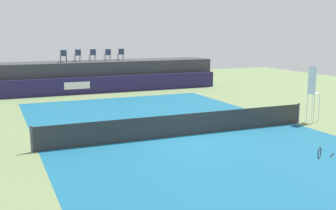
{
  "coord_description": "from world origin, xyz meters",
  "views": [
    {
      "loc": [
        -7.39,
        -15.59,
        4.44
      ],
      "look_at": [
        0.15,
        2.0,
        1.0
      ],
      "focal_mm": 44.18,
      "sensor_mm": 36.0,
      "label": 1
    }
  ],
  "objects_px": {
    "spectator_chair_right": "(108,54)",
    "umpire_chair": "(313,90)",
    "net_post_far": "(298,113)",
    "tennis_ball": "(59,106)",
    "spectator_chair_center": "(93,54)",
    "spectator_chair_far_right": "(121,54)",
    "spectator_chair_left": "(78,55)",
    "net_post_near": "(32,139)",
    "spectator_chair_far_left": "(63,55)"
  },
  "relations": [
    {
      "from": "spectator_chair_right",
      "to": "umpire_chair",
      "type": "relative_size",
      "value": 0.32
    },
    {
      "from": "spectator_chair_right",
      "to": "umpire_chair",
      "type": "xyz_separation_m",
      "value": [
        6.17,
        -15.21,
        -1.11
      ]
    },
    {
      "from": "net_post_far",
      "to": "tennis_ball",
      "type": "xyz_separation_m",
      "value": [
        -10.03,
        9.23,
        -0.46
      ]
    },
    {
      "from": "spectator_chair_center",
      "to": "spectator_chair_right",
      "type": "distance_m",
      "value": 1.13
    },
    {
      "from": "spectator_chair_far_right",
      "to": "net_post_far",
      "type": "distance_m",
      "value": 16.19
    },
    {
      "from": "spectator_chair_left",
      "to": "net_post_near",
      "type": "xyz_separation_m",
      "value": [
        -4.79,
        -15.41,
        -2.19
      ]
    },
    {
      "from": "spectator_chair_left",
      "to": "net_post_far",
      "type": "xyz_separation_m",
      "value": [
        7.61,
        -15.41,
        -2.19
      ]
    },
    {
      "from": "net_post_far",
      "to": "net_post_near",
      "type": "bearing_deg",
      "value": 180.0
    },
    {
      "from": "spectator_chair_center",
      "to": "spectator_chair_far_left",
      "type": "bearing_deg",
      "value": -170.91
    },
    {
      "from": "spectator_chair_far_left",
      "to": "umpire_chair",
      "type": "relative_size",
      "value": 0.32
    },
    {
      "from": "spectator_chair_right",
      "to": "tennis_ball",
      "type": "xyz_separation_m",
      "value": [
        -4.65,
        -5.95,
        -2.66
      ]
    },
    {
      "from": "net_post_near",
      "to": "tennis_ball",
      "type": "distance_m",
      "value": 9.55
    },
    {
      "from": "spectator_chair_far_left",
      "to": "spectator_chair_right",
      "type": "bearing_deg",
      "value": 1.42
    },
    {
      "from": "spectator_chair_right",
      "to": "net_post_near",
      "type": "xyz_separation_m",
      "value": [
        -7.02,
        -15.19,
        -2.19
      ]
    },
    {
      "from": "spectator_chair_far_right",
      "to": "net_post_far",
      "type": "xyz_separation_m",
      "value": [
        4.26,
        -15.47,
        -2.19
      ]
    },
    {
      "from": "spectator_chair_far_left",
      "to": "tennis_ball",
      "type": "distance_m",
      "value": 6.58
    },
    {
      "from": "spectator_chair_far_right",
      "to": "spectator_chair_left",
      "type": "bearing_deg",
      "value": -178.94
    },
    {
      "from": "net_post_far",
      "to": "spectator_chair_right",
      "type": "bearing_deg",
      "value": 109.52
    },
    {
      "from": "net_post_near",
      "to": "spectator_chair_center",
      "type": "bearing_deg",
      "value": 69.04
    },
    {
      "from": "spectator_chair_far_right",
      "to": "tennis_ball",
      "type": "bearing_deg",
      "value": -132.8
    },
    {
      "from": "tennis_ball",
      "to": "spectator_chair_far_right",
      "type": "bearing_deg",
      "value": 47.2
    },
    {
      "from": "umpire_chair",
      "to": "net_post_far",
      "type": "distance_m",
      "value": 1.34
    },
    {
      "from": "spectator_chair_far_left",
      "to": "tennis_ball",
      "type": "bearing_deg",
      "value": -102.79
    },
    {
      "from": "spectator_chair_far_left",
      "to": "spectator_chair_far_right",
      "type": "height_order",
      "value": "same"
    },
    {
      "from": "spectator_chair_far_right",
      "to": "net_post_near",
      "type": "distance_m",
      "value": 17.62
    },
    {
      "from": "spectator_chair_right",
      "to": "umpire_chair",
      "type": "height_order",
      "value": "spectator_chair_right"
    },
    {
      "from": "tennis_ball",
      "to": "net_post_near",
      "type": "bearing_deg",
      "value": -104.4
    },
    {
      "from": "spectator_chair_left",
      "to": "tennis_ball",
      "type": "relative_size",
      "value": 13.06
    },
    {
      "from": "spectator_chair_far_left",
      "to": "net_post_far",
      "type": "xyz_separation_m",
      "value": [
        8.7,
        -15.11,
        -2.19
      ]
    },
    {
      "from": "net_post_far",
      "to": "umpire_chair",
      "type": "bearing_deg",
      "value": -1.57
    },
    {
      "from": "net_post_far",
      "to": "tennis_ball",
      "type": "height_order",
      "value": "net_post_far"
    },
    {
      "from": "spectator_chair_center",
      "to": "spectator_chair_right",
      "type": "bearing_deg",
      "value": -14.05
    },
    {
      "from": "spectator_chair_center",
      "to": "umpire_chair",
      "type": "distance_m",
      "value": 17.14
    },
    {
      "from": "spectator_chair_far_left",
      "to": "spectator_chair_center",
      "type": "distance_m",
      "value": 2.25
    },
    {
      "from": "spectator_chair_far_right",
      "to": "umpire_chair",
      "type": "xyz_separation_m",
      "value": [
        5.04,
        -15.49,
        -1.11
      ]
    },
    {
      "from": "spectator_chair_right",
      "to": "net_post_near",
      "type": "relative_size",
      "value": 0.89
    },
    {
      "from": "spectator_chair_far_left",
      "to": "spectator_chair_far_right",
      "type": "distance_m",
      "value": 4.46
    },
    {
      "from": "spectator_chair_center",
      "to": "spectator_chair_left",
      "type": "bearing_deg",
      "value": -177.32
    },
    {
      "from": "spectator_chair_far_left",
      "to": "spectator_chair_far_right",
      "type": "bearing_deg",
      "value": 4.69
    },
    {
      "from": "spectator_chair_center",
      "to": "tennis_ball",
      "type": "relative_size",
      "value": 13.06
    },
    {
      "from": "spectator_chair_far_right",
      "to": "tennis_ball",
      "type": "xyz_separation_m",
      "value": [
        -5.77,
        -6.24,
        -2.66
      ]
    },
    {
      "from": "spectator_chair_left",
      "to": "spectator_chair_center",
      "type": "bearing_deg",
      "value": 2.68
    },
    {
      "from": "net_post_near",
      "to": "net_post_far",
      "type": "relative_size",
      "value": 1.0
    },
    {
      "from": "spectator_chair_center",
      "to": "tennis_ball",
      "type": "distance_m",
      "value": 7.65
    },
    {
      "from": "spectator_chair_far_left",
      "to": "spectator_chair_center",
      "type": "xyz_separation_m",
      "value": [
        2.22,
        0.36,
        0.0
      ]
    },
    {
      "from": "spectator_chair_right",
      "to": "net_post_far",
      "type": "xyz_separation_m",
      "value": [
        5.38,
        -15.19,
        -2.19
      ]
    },
    {
      "from": "spectator_chair_center",
      "to": "umpire_chair",
      "type": "relative_size",
      "value": 0.32
    },
    {
      "from": "umpire_chair",
      "to": "net_post_near",
      "type": "distance_m",
      "value": 13.23
    },
    {
      "from": "spectator_chair_center",
      "to": "net_post_near",
      "type": "bearing_deg",
      "value": -110.96
    },
    {
      "from": "spectator_chair_far_left",
      "to": "spectator_chair_left",
      "type": "height_order",
      "value": "same"
    }
  ]
}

